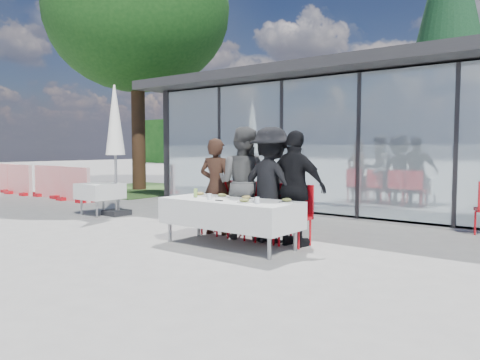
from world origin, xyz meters
name	(u,v)px	position (x,y,z in m)	size (l,w,h in m)	color
ground	(194,245)	(0.00, 0.00, 0.00)	(90.00, 90.00, 0.00)	gray
pavilion	(457,126)	(2.00, 8.16, 2.15)	(14.80, 8.80, 3.44)	gray
treeline	(467,138)	(-2.00, 28.00, 2.20)	(62.50, 2.00, 4.40)	black
dining_table	(230,213)	(0.52, 0.29, 0.54)	(2.26, 0.96, 0.75)	silver
diner_a	(216,186)	(-0.34, 0.96, 0.87)	(0.63, 0.63, 1.74)	#321E16
diner_chair_a	(219,204)	(-0.34, 1.04, 0.54)	(0.44, 0.44, 0.97)	#B40C13
diner_b	(243,183)	(0.27, 0.96, 0.96)	(0.94, 0.94, 1.93)	#4D4D4D
diner_chair_b	(246,207)	(0.27, 1.04, 0.54)	(0.44, 0.44, 0.97)	#B40C13
diner_c	(271,185)	(0.85, 0.96, 0.95)	(1.23, 1.23, 1.91)	black
diner_chair_c	(274,210)	(0.85, 1.04, 0.54)	(0.44, 0.44, 0.97)	#B40C13
diner_d	(295,188)	(1.32, 0.96, 0.92)	(1.08, 1.08, 1.85)	black
diner_chair_d	(298,212)	(1.32, 1.04, 0.54)	(0.44, 0.44, 0.97)	#B40C13
plate_a	(200,194)	(-0.25, 0.42, 0.78)	(0.23, 0.23, 0.07)	silver
plate_b	(222,196)	(0.22, 0.46, 0.78)	(0.23, 0.23, 0.07)	silver
plate_c	(246,198)	(0.73, 0.44, 0.78)	(0.23, 0.23, 0.07)	silver
plate_d	(287,201)	(1.44, 0.51, 0.78)	(0.23, 0.23, 0.07)	silver
plate_extra	(244,201)	(0.97, 0.08, 0.78)	(0.23, 0.23, 0.07)	silver
juice_bottle	(196,193)	(-0.14, 0.20, 0.82)	(0.06, 0.06, 0.15)	#85B24A
drinking_glasses	(232,198)	(0.73, 0.10, 0.80)	(0.97, 0.12, 0.10)	silver
folded_eyeglasses	(219,200)	(0.50, 0.05, 0.76)	(0.14, 0.03, 0.01)	black
spare_table_left	(100,191)	(-4.06, 1.12, 0.55)	(0.86, 0.86, 0.74)	silver
market_umbrella	(115,129)	(-3.73, 1.33, 1.99)	(0.50, 0.50, 3.00)	black
deciduous_tree	(137,12)	(-8.50, 6.00, 6.48)	(7.04, 6.40, 9.38)	#382316
conifer_tree	(449,26)	(0.50, 13.00, 5.99)	(4.00, 4.00, 10.50)	#382316
grass_patch	(139,189)	(-8.50, 6.00, 0.01)	(5.00, 5.00, 0.02)	#385926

